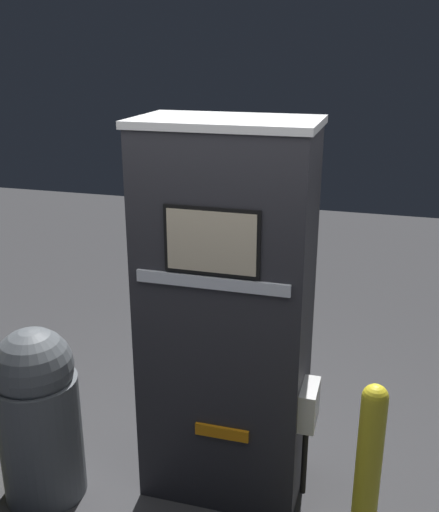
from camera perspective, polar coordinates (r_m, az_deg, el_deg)
ground_plane at (r=3.79m, az=-0.62°, el=-23.02°), size 14.00×14.00×0.00m
gas_pump at (r=3.39m, az=0.67°, el=-5.92°), size 1.02×0.58×2.21m
safety_bollard at (r=3.15m, az=13.86°, el=-20.10°), size 0.12×0.12×1.11m
trash_bin at (r=3.73m, az=-16.87°, el=-14.13°), size 0.48×0.48×1.08m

